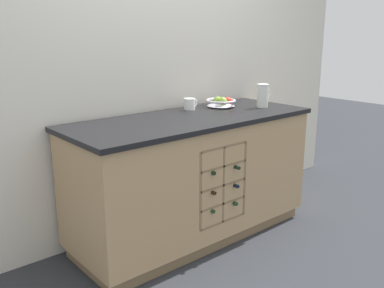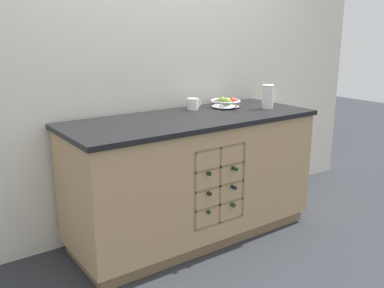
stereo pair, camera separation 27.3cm
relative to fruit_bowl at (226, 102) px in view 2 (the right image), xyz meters
The scene contains 6 objects.
ground_plane 1.08m from the fruit_bowl, 160.99° to the right, with size 14.00×14.00×0.00m, color #2D3035.
back_wall 0.60m from the fruit_bowl, 149.56° to the left, with size 4.40×0.06×2.55m, color silver.
kitchen_island 0.69m from the fruit_bowl, 160.64° to the right, with size 1.89×0.75×0.94m.
fruit_bowl is the anchor object (origin of this frame).
white_pitcher 0.34m from the fruit_bowl, 41.89° to the right, with size 0.15×0.10×0.19m.
ceramic_mug 0.28m from the fruit_bowl, 164.56° to the left, with size 0.12×0.09×0.09m.
Camera 2 is at (-1.76, -2.48, 1.54)m, focal length 40.00 mm.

